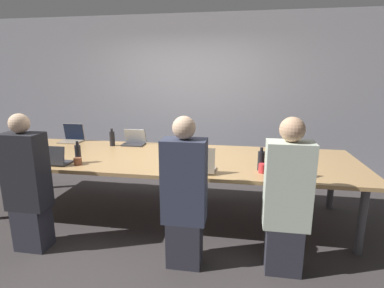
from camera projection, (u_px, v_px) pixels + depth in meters
The scene contains 17 objects.
ground_plane at pixel (164, 213), 3.93m from camera, with size 24.00×24.00×0.00m, color #383333.
curtain_wall at pixel (189, 96), 5.42m from camera, with size 12.00×0.06×2.80m.
conference_table at pixel (162, 160), 3.76m from camera, with size 4.73×1.43×0.78m.
laptop_near_right at pixel (288, 170), 3.00m from camera, with size 0.33×0.23×0.23m.
person_near_right at pixel (287, 200), 2.64m from camera, with size 0.40×0.24×1.44m.
cup_near_right at pixel (262, 168), 3.12m from camera, with size 0.08×0.08×0.10m.
bottle_near_right at pixel (261, 160), 3.19m from camera, with size 0.07×0.07×0.25m.
laptop_far_left at pixel (72, 137), 4.54m from camera, with size 0.31×0.26×0.27m.
laptop_far_midleft at pixel (134, 140), 4.36m from camera, with size 0.32×0.23×0.23m.
bottle_far_midleft at pixel (112, 138), 4.28m from camera, with size 0.07×0.07×0.25m.
laptop_near_midright at pixel (200, 165), 3.12m from camera, with size 0.31×0.27×0.28m.
person_near_midright at pixel (184, 196), 2.74m from camera, with size 0.40×0.24×1.44m.
laptop_near_left at pixel (54, 159), 3.39m from camera, with size 0.33×0.22×0.23m.
person_near_left at pixel (28, 186), 3.01m from camera, with size 0.40×0.24×1.42m.
cup_near_left at pixel (78, 161), 3.40m from camera, with size 0.09×0.09×0.08m.
bottle_near_left at pixel (78, 154), 3.45m from camera, with size 0.07×0.07×0.26m.
stapler at pixel (206, 162), 3.43m from camera, with size 0.07×0.16×0.05m.
Camera 1 is at (0.97, -3.50, 1.79)m, focal length 28.00 mm.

